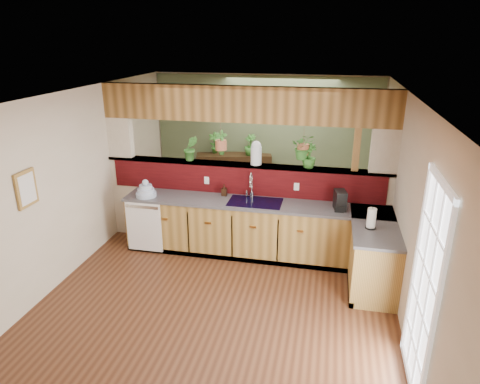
% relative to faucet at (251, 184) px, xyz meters
% --- Properties ---
extents(ground, '(4.60, 7.00, 0.01)m').
position_rel_faucet_xyz_m(ground, '(-0.16, -1.13, -1.13)').
color(ground, '#4C2917').
rests_on(ground, ground).
extents(ceiling, '(4.60, 7.00, 0.01)m').
position_rel_faucet_xyz_m(ceiling, '(-0.16, -1.13, 1.47)').
color(ceiling, brown).
rests_on(ceiling, ground).
extents(wall_back, '(4.60, 0.02, 2.60)m').
position_rel_faucet_xyz_m(wall_back, '(-0.16, 2.37, 0.17)').
color(wall_back, beige).
rests_on(wall_back, ground).
extents(wall_left, '(0.02, 7.00, 2.60)m').
position_rel_faucet_xyz_m(wall_left, '(-2.46, -1.13, 0.17)').
color(wall_left, beige).
rests_on(wall_left, ground).
extents(wall_right, '(0.02, 7.00, 2.60)m').
position_rel_faucet_xyz_m(wall_right, '(2.14, -1.13, 0.17)').
color(wall_right, beige).
rests_on(wall_right, ground).
extents(pass_through_partition, '(4.60, 0.21, 2.60)m').
position_rel_faucet_xyz_m(pass_through_partition, '(-0.13, 0.21, 0.06)').
color(pass_through_partition, beige).
rests_on(pass_through_partition, ground).
extents(pass_through_ledge, '(4.60, 0.21, 0.04)m').
position_rel_faucet_xyz_m(pass_through_ledge, '(-0.16, 0.22, 0.24)').
color(pass_through_ledge, brown).
rests_on(pass_through_ledge, ground).
extents(header_beam, '(4.60, 0.15, 0.55)m').
position_rel_faucet_xyz_m(header_beam, '(-0.16, 0.22, 1.20)').
color(header_beam, brown).
rests_on(header_beam, ground).
extents(sage_backwall, '(4.55, 0.02, 2.55)m').
position_rel_faucet_xyz_m(sage_backwall, '(-0.16, 2.35, 0.17)').
color(sage_backwall, '#556545').
rests_on(sage_backwall, ground).
extents(countertop, '(4.14, 1.52, 0.90)m').
position_rel_faucet_xyz_m(countertop, '(0.68, -0.27, -0.68)').
color(countertop, olive).
rests_on(countertop, ground).
extents(dishwasher, '(0.58, 0.03, 0.82)m').
position_rel_faucet_xyz_m(dishwasher, '(-1.64, -0.47, -0.67)').
color(dishwasher, white).
rests_on(dishwasher, ground).
extents(navy_sink, '(0.82, 0.50, 0.18)m').
position_rel_faucet_xyz_m(navy_sink, '(0.09, -0.16, -0.31)').
color(navy_sink, black).
rests_on(navy_sink, countertop).
extents(french_door, '(0.06, 1.02, 2.16)m').
position_rel_faucet_xyz_m(french_door, '(2.11, -2.43, -0.08)').
color(french_door, white).
rests_on(french_door, ground).
extents(framed_print, '(0.04, 0.35, 0.45)m').
position_rel_faucet_xyz_m(framed_print, '(-2.43, -1.93, 0.42)').
color(framed_print, olive).
rests_on(framed_print, wall_left).
extents(faucet, '(0.19, 0.19, 0.43)m').
position_rel_faucet_xyz_m(faucet, '(0.00, 0.00, 0.00)').
color(faucet, '#B7B7B2').
rests_on(faucet, countertop).
extents(dish_stack, '(0.32, 0.32, 0.28)m').
position_rel_faucet_xyz_m(dish_stack, '(-1.64, -0.28, -0.14)').
color(dish_stack, '#AABDDB').
rests_on(dish_stack, countertop).
extents(soap_dispenser, '(0.09, 0.09, 0.18)m').
position_rel_faucet_xyz_m(soap_dispenser, '(-0.44, 0.02, -0.14)').
color(soap_dispenser, '#321E12').
rests_on(soap_dispenser, countertop).
extents(coffee_maker, '(0.15, 0.26, 0.29)m').
position_rel_faucet_xyz_m(coffee_maker, '(1.36, -0.19, -0.10)').
color(coffee_maker, black).
rests_on(coffee_maker, countertop).
extents(paper_towel, '(0.14, 0.14, 0.30)m').
position_rel_faucet_xyz_m(paper_towel, '(1.76, -0.77, -0.09)').
color(paper_towel, black).
rests_on(paper_towel, countertop).
extents(glass_jar, '(0.17, 0.17, 0.38)m').
position_rel_faucet_xyz_m(glass_jar, '(0.04, 0.22, 0.45)').
color(glass_jar, silver).
rests_on(glass_jar, pass_through_ledge).
extents(ledge_plant_left, '(0.28, 0.26, 0.41)m').
position_rel_faucet_xyz_m(ledge_plant_left, '(-1.04, 0.22, 0.47)').
color(ledge_plant_left, '#2E6A24').
rests_on(ledge_plant_left, pass_through_ledge).
extents(ledge_plant_right, '(0.26, 0.26, 0.38)m').
position_rel_faucet_xyz_m(ledge_plant_right, '(0.86, 0.22, 0.45)').
color(ledge_plant_right, '#2E6A24').
rests_on(ledge_plant_right, pass_through_ledge).
extents(hanging_plant_a, '(0.22, 0.18, 0.50)m').
position_rel_faucet_xyz_m(hanging_plant_a, '(-0.53, 0.22, 0.71)').
color(hanging_plant_a, brown).
rests_on(hanging_plant_a, header_beam).
extents(hanging_plant_b, '(0.39, 0.35, 0.51)m').
position_rel_faucet_xyz_m(hanging_plant_b, '(0.76, 0.22, 0.76)').
color(hanging_plant_b, brown).
rests_on(hanging_plant_b, header_beam).
extents(shelving_console, '(1.58, 0.78, 1.02)m').
position_rel_faucet_xyz_m(shelving_console, '(-0.76, 2.12, -0.63)').
color(shelving_console, black).
rests_on(shelving_console, ground).
extents(shelf_plant_a, '(0.23, 0.16, 0.44)m').
position_rel_faucet_xyz_m(shelf_plant_a, '(-1.18, 2.12, 0.10)').
color(shelf_plant_a, '#2E6A24').
rests_on(shelf_plant_a, shelving_console).
extents(shelf_plant_b, '(0.31, 0.31, 0.43)m').
position_rel_faucet_xyz_m(shelf_plant_b, '(-0.42, 2.12, 0.09)').
color(shelf_plant_b, '#2E6A24').
rests_on(shelf_plant_b, shelving_console).
extents(floor_plant, '(0.77, 0.70, 0.75)m').
position_rel_faucet_xyz_m(floor_plant, '(0.86, 1.30, -0.75)').
color(floor_plant, '#2E6A24').
rests_on(floor_plant, ground).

